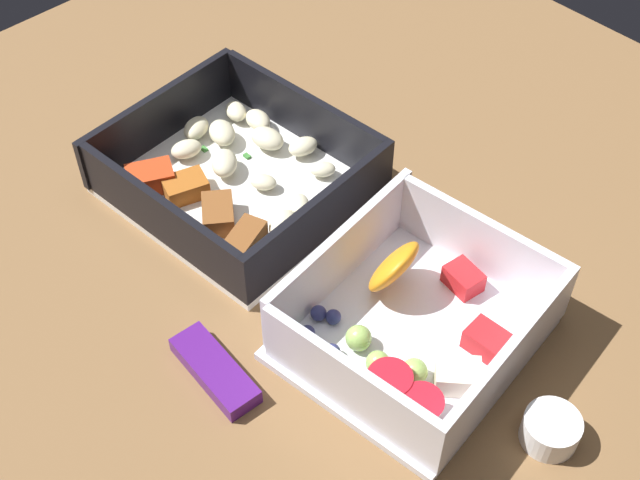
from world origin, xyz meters
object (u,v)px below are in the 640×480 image
object	(u,v)px
pasta_container	(235,175)
paper_cup_liner	(551,430)
candy_bar	(215,370)
fruit_bowl	(414,325)

from	to	relation	value
pasta_container	paper_cup_liner	distance (cm)	29.47
candy_bar	fruit_bowl	bearing A→B (deg)	-122.05
pasta_container	candy_bar	distance (cm)	16.92
pasta_container	paper_cup_liner	size ratio (longest dim) A/B	5.33
fruit_bowl	candy_bar	distance (cm)	13.12
fruit_bowl	paper_cup_liner	distance (cm)	10.54
paper_cup_liner	pasta_container	bearing A→B (deg)	-0.12
candy_bar	paper_cup_liner	size ratio (longest dim) A/B	1.99
candy_bar	pasta_container	bearing A→B (deg)	-44.50
pasta_container	fruit_bowl	world-z (taller)	fruit_bowl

